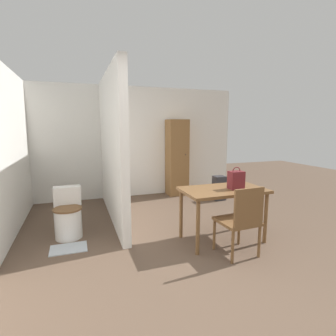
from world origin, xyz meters
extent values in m
plane|color=brown|center=(0.00, 0.00, 0.00)|extent=(16.00, 16.00, 0.00)
cube|color=white|center=(0.00, 4.15, 1.25)|extent=(5.13, 0.12, 2.50)
cube|color=white|center=(-0.58, 2.76, 1.25)|extent=(0.12, 2.66, 2.50)
cube|color=brown|center=(0.75, 1.26, 0.74)|extent=(1.16, 0.68, 0.04)
cylinder|color=brown|center=(0.23, 0.98, 0.36)|extent=(0.05, 0.05, 0.72)
cylinder|color=brown|center=(1.27, 0.98, 0.36)|extent=(0.05, 0.05, 0.72)
cylinder|color=brown|center=(0.23, 1.54, 0.36)|extent=(0.05, 0.05, 0.72)
cylinder|color=brown|center=(1.27, 1.54, 0.36)|extent=(0.05, 0.05, 0.72)
cube|color=brown|center=(0.72, 0.85, 0.43)|extent=(0.48, 0.48, 0.04)
cube|color=brown|center=(0.73, 0.64, 0.68)|extent=(0.41, 0.05, 0.46)
cylinder|color=brown|center=(0.51, 1.04, 0.21)|extent=(0.04, 0.04, 0.41)
cylinder|color=brown|center=(0.90, 1.06, 0.21)|extent=(0.04, 0.04, 0.41)
cylinder|color=brown|center=(0.53, 0.64, 0.21)|extent=(0.04, 0.04, 0.41)
cylinder|color=brown|center=(0.93, 0.66, 0.21)|extent=(0.04, 0.04, 0.41)
cylinder|color=white|center=(-1.32, 2.07, 0.21)|extent=(0.38, 0.38, 0.42)
cylinder|color=brown|center=(-1.32, 2.07, 0.44)|extent=(0.40, 0.40, 0.02)
cube|color=white|center=(-1.32, 2.33, 0.57)|extent=(0.39, 0.18, 0.29)
cube|color=maroon|center=(0.91, 1.19, 0.88)|extent=(0.20, 0.14, 0.25)
torus|color=maroon|center=(0.91, 1.19, 1.00)|extent=(0.12, 0.01, 0.12)
cube|color=brown|center=(1.08, 3.86, 0.89)|extent=(0.46, 0.41, 1.77)
sphere|color=black|center=(1.20, 3.65, 0.97)|extent=(0.02, 0.02, 0.02)
cube|color=#B2BCC6|center=(-1.32, 1.69, 0.01)|extent=(0.47, 0.33, 0.01)
cube|color=#2D2D33|center=(1.79, 3.11, 0.27)|extent=(0.25, 0.22, 0.53)
camera|label=1|loc=(-1.16, -1.85, 1.62)|focal=28.00mm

